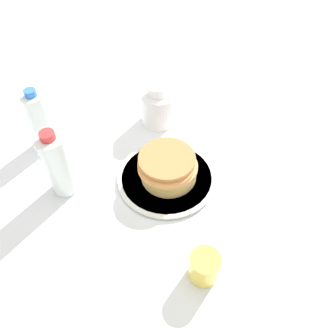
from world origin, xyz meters
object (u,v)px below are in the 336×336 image
(plate, at_px, (168,178))
(water_bottle_mid, at_px, (58,164))
(pancake_stack, at_px, (168,168))
(water_bottle_near, at_px, (41,120))
(juice_glass, at_px, (204,267))
(cream_jug, at_px, (158,106))

(plate, height_order, water_bottle_mid, water_bottle_mid)
(pancake_stack, height_order, water_bottle_near, water_bottle_near)
(pancake_stack, bearing_deg, juice_glass, -61.60)
(plate, relative_size, water_bottle_mid, 1.34)
(pancake_stack, bearing_deg, plate, -106.77)
(plate, xyz_separation_m, water_bottle_near, (-0.38, 0.06, 0.08))
(plate, height_order, water_bottle_near, water_bottle_near)
(juice_glass, relative_size, water_bottle_near, 0.39)
(water_bottle_near, distance_m, water_bottle_mid, 0.19)
(plate, bearing_deg, pancake_stack, 73.23)
(pancake_stack, distance_m, water_bottle_mid, 0.28)
(plate, distance_m, pancake_stack, 0.04)
(water_bottle_mid, bearing_deg, water_bottle_near, 129.90)
(plate, xyz_separation_m, cream_jug, (-0.08, 0.23, 0.05))
(juice_glass, distance_m, water_bottle_near, 0.60)
(water_bottle_near, bearing_deg, cream_jug, 29.33)
(juice_glass, distance_m, water_bottle_mid, 0.43)
(cream_jug, bearing_deg, water_bottle_near, -150.67)
(cream_jug, distance_m, water_bottle_mid, 0.36)
(juice_glass, relative_size, cream_jug, 0.55)
(juice_glass, xyz_separation_m, water_bottle_mid, (-0.39, 0.16, 0.06))
(plate, xyz_separation_m, water_bottle_mid, (-0.26, -0.09, 0.09))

